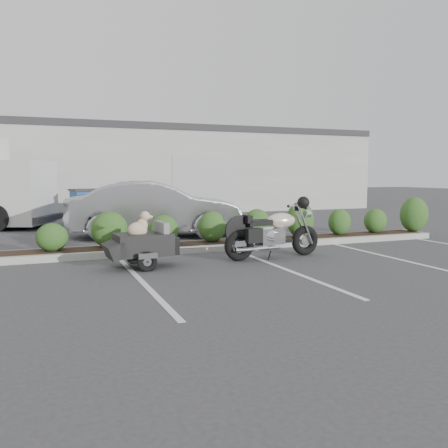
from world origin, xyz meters
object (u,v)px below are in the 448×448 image
object	(u,v)px
dumpster	(101,207)
motorcycle	(274,233)
pet_trailer	(142,243)
sedan	(156,209)

from	to	relation	value
dumpster	motorcycle	bearing A→B (deg)	-78.90
pet_trailer	sedan	bearing A→B (deg)	69.02
pet_trailer	sedan	distance (m)	4.45
pet_trailer	dumpster	distance (m)	7.91
pet_trailer	sedan	world-z (taller)	sedan
sedan	dumpster	xyz separation A→B (m)	(-1.09, 3.65, -0.15)
pet_trailer	dumpster	size ratio (longest dim) A/B	0.88
pet_trailer	sedan	xyz separation A→B (m)	(1.29, 4.25, 0.33)
motorcycle	pet_trailer	bearing A→B (deg)	175.44
dumpster	sedan	bearing A→B (deg)	-80.38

